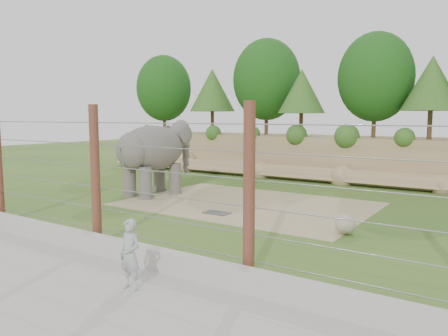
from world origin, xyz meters
The scene contains 10 objects.
ground centered at (0.00, 0.00, 0.00)m, with size 90.00×90.00×0.00m, color #365B21.
back_embankment centered at (0.59, 12.68, 3.97)m, with size 30.00×5.52×8.77m.
dirt_patch centered at (0.50, 3.00, 0.01)m, with size 10.00×7.00×0.02m, color tan.
drain_grate centered at (0.49, 0.78, 0.04)m, with size 1.00×0.60×0.03m, color #262628.
elephant centered at (-4.31, 2.43, 1.71)m, with size 1.81×4.22×3.42m, color #5F5A56, non-canonical shape.
stone_ball centered at (5.50, 0.59, 0.34)m, with size 0.63×0.63×0.63m, color gray.
retaining_wall centered at (0.00, -5.00, 0.25)m, with size 26.00×0.35×0.50m, color #AEA9A0.
walkway centered at (0.00, -7.00, 0.01)m, with size 26.00×4.00×0.01m, color #AEA9A0.
barrier_fence centered at (0.00, -4.50, 2.00)m, with size 20.26×0.26×4.00m.
zookeeper centered at (3.14, -6.27, 0.77)m, with size 0.55×0.36×1.52m, color silver.
Camera 1 is at (9.74, -12.57, 3.65)m, focal length 35.00 mm.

